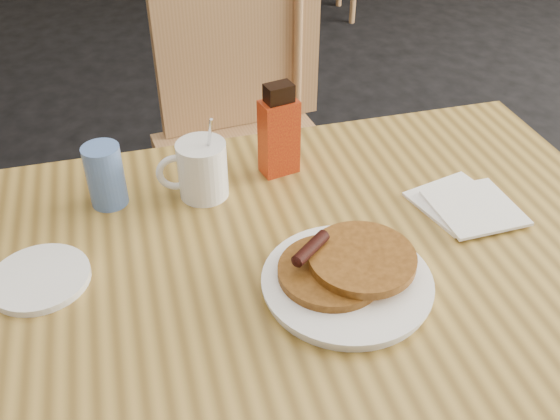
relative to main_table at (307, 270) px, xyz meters
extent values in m
cube|color=#AF8A3E|center=(0.00, 0.00, 0.02)|extent=(1.23, 0.87, 0.04)
cube|color=#A57A4D|center=(0.00, 0.00, 0.01)|extent=(1.27, 0.91, 0.02)
cylinder|color=#A57A4D|center=(0.51, 0.31, -0.35)|extent=(0.04, 0.04, 0.71)
cube|color=#A57A4D|center=(0.00, 0.65, -0.21)|extent=(0.54, 0.54, 0.04)
cube|color=#A57A4D|center=(0.00, 0.86, 0.07)|extent=(0.46, 0.12, 0.51)
cylinder|color=#A57A4D|center=(-0.18, 0.46, -0.47)|extent=(0.04, 0.04, 0.48)
cylinder|color=#A57A4D|center=(0.19, 0.84, -0.47)|extent=(0.04, 0.04, 0.48)
cylinder|color=white|center=(0.04, -0.09, 0.05)|extent=(0.25, 0.25, 0.02)
cylinder|color=white|center=(0.04, -0.09, 0.06)|extent=(0.26, 0.26, 0.01)
cylinder|color=brown|center=(0.02, -0.08, 0.07)|extent=(0.16, 0.16, 0.01)
cylinder|color=brown|center=(0.07, -0.08, 0.08)|extent=(0.17, 0.17, 0.01)
cylinder|color=black|center=(-0.01, -0.06, 0.10)|extent=(0.07, 0.07, 0.02)
cylinder|color=white|center=(-0.15, 0.19, 0.10)|extent=(0.09, 0.09, 0.11)
torus|color=white|center=(-0.20, 0.19, 0.10)|extent=(0.07, 0.01, 0.07)
cylinder|color=black|center=(-0.15, 0.19, 0.14)|extent=(0.08, 0.08, 0.01)
cylinder|color=silver|center=(-0.14, 0.19, 0.13)|extent=(0.02, 0.05, 0.15)
cube|color=maroon|center=(0.00, 0.24, 0.12)|extent=(0.08, 0.06, 0.15)
cube|color=black|center=(0.00, 0.24, 0.21)|extent=(0.06, 0.05, 0.03)
cube|color=white|center=(0.30, 0.08, 0.05)|extent=(0.18, 0.18, 0.01)
cube|color=white|center=(0.31, 0.05, 0.05)|extent=(0.16, 0.16, 0.01)
cylinder|color=#5276C0|center=(-0.32, 0.20, 0.10)|extent=(0.08, 0.08, 0.12)
cylinder|color=white|center=(-0.43, 0.01, 0.05)|extent=(0.16, 0.16, 0.01)
camera|label=1|loc=(-0.19, -0.75, 0.72)|focal=40.00mm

